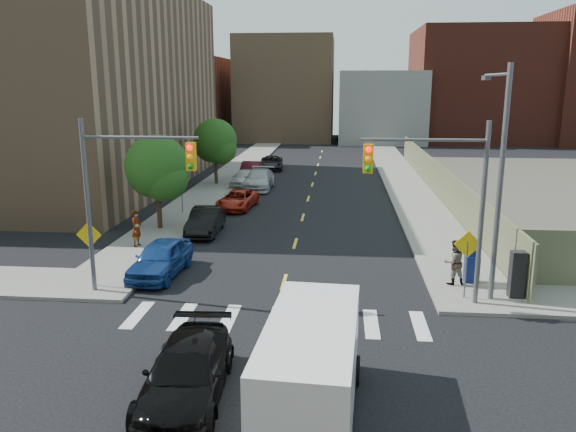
% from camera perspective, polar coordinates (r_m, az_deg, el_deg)
% --- Properties ---
extents(ground, '(160.00, 160.00, 0.00)m').
position_cam_1_polar(ground, '(16.91, -3.22, -15.97)').
color(ground, black).
rests_on(ground, ground).
extents(sidewalk_nw, '(3.50, 73.00, 0.15)m').
position_cam_1_polar(sidewalk_nw, '(57.56, -4.79, 5.05)').
color(sidewalk_nw, gray).
rests_on(sidewalk_nw, ground).
extents(sidewalk_ne, '(3.50, 73.00, 0.15)m').
position_cam_1_polar(sidewalk_ne, '(56.94, 10.82, 4.77)').
color(sidewalk_ne, gray).
rests_on(sidewalk_ne, ground).
extents(fence_north, '(0.12, 44.00, 2.50)m').
position_cam_1_polar(fence_north, '(43.77, 14.91, 3.61)').
color(fence_north, '#64694A').
rests_on(fence_north, ground).
extents(building_nw, '(22.00, 30.00, 16.00)m').
position_cam_1_polar(building_nw, '(50.76, -23.79, 11.88)').
color(building_nw, '#8C6B4C').
rests_on(building_nw, ground).
extents(bg_bldg_west, '(14.00, 18.00, 12.00)m').
position_cam_1_polar(bg_bldg_west, '(88.03, -10.92, 11.56)').
color(bg_bldg_west, '#592319').
rests_on(bg_bldg_west, ground).
extents(bg_bldg_midwest, '(14.00, 16.00, 15.00)m').
position_cam_1_polar(bg_bldg_midwest, '(86.98, -0.14, 12.77)').
color(bg_bldg_midwest, '#8C6B4C').
rests_on(bg_bldg_midwest, ground).
extents(bg_bldg_center, '(12.00, 16.00, 10.00)m').
position_cam_1_polar(bg_bldg_center, '(84.84, 9.35, 10.89)').
color(bg_bldg_center, gray).
rests_on(bg_bldg_center, ground).
extents(bg_bldg_east, '(18.00, 18.00, 16.00)m').
position_cam_1_polar(bg_bldg_east, '(88.80, 18.60, 12.43)').
color(bg_bldg_east, '#592319').
rests_on(bg_bldg_east, ground).
extents(signal_nw, '(4.59, 0.30, 7.00)m').
position_cam_1_polar(signal_nw, '(22.49, -16.34, 3.19)').
color(signal_nw, '#59595E').
rests_on(signal_nw, ground).
extents(signal_ne, '(4.59, 0.30, 7.00)m').
position_cam_1_polar(signal_ne, '(21.24, 15.31, 2.69)').
color(signal_ne, '#59595E').
rests_on(signal_ne, ground).
extents(streetlight_ne, '(0.25, 3.70, 9.00)m').
position_cam_1_polar(streetlight_ne, '(22.49, 20.61, 4.66)').
color(streetlight_ne, '#59595E').
rests_on(streetlight_ne, ground).
extents(warn_sign_nw, '(1.06, 0.06, 2.83)m').
position_cam_1_polar(warn_sign_nw, '(24.19, -19.53, -2.52)').
color(warn_sign_nw, '#59595E').
rests_on(warn_sign_nw, ground).
extents(warn_sign_ne, '(1.06, 0.06, 2.83)m').
position_cam_1_polar(warn_sign_ne, '(22.54, 17.75, -3.51)').
color(warn_sign_ne, '#59595E').
rests_on(warn_sign_ne, ground).
extents(warn_sign_midwest, '(1.06, 0.06, 2.83)m').
position_cam_1_polar(warn_sign_midwest, '(36.56, -10.78, 3.17)').
color(warn_sign_midwest, '#59595E').
rests_on(warn_sign_midwest, ground).
extents(tree_west_near, '(3.66, 3.64, 5.52)m').
position_cam_1_polar(tree_west_near, '(32.66, -13.13, 4.51)').
color(tree_west_near, '#332114').
rests_on(tree_west_near, ground).
extents(tree_west_far, '(3.66, 3.64, 5.52)m').
position_cam_1_polar(tree_west_far, '(47.01, -7.40, 7.32)').
color(tree_west_far, '#332114').
rests_on(tree_west_far, ground).
extents(parked_car_blue, '(2.10, 4.66, 1.55)m').
position_cam_1_polar(parked_car_blue, '(25.37, -12.82, -4.22)').
color(parked_car_blue, navy).
rests_on(parked_car_blue, ground).
extents(parked_car_black, '(1.66, 4.48, 1.47)m').
position_cam_1_polar(parked_car_black, '(31.95, -8.36, -0.50)').
color(parked_car_black, black).
rests_on(parked_car_black, ground).
extents(parked_car_red, '(2.52, 4.68, 1.25)m').
position_cam_1_polar(parked_car_red, '(38.10, -5.16, 1.65)').
color(parked_car_red, '#AA2111').
rests_on(parked_car_red, ground).
extents(parked_car_silver, '(2.25, 5.41, 1.56)m').
position_cam_1_polar(parked_car_silver, '(45.24, -2.99, 3.74)').
color(parked_car_silver, '#ADAFB5').
rests_on(parked_car_silver, ground).
extents(parked_car_white, '(2.10, 4.44, 1.47)m').
position_cam_1_polar(parked_car_white, '(46.27, -4.44, 3.87)').
color(parked_car_white, silver).
rests_on(parked_car_white, ground).
extents(parked_car_maroon, '(1.76, 4.80, 1.57)m').
position_cam_1_polar(parked_car_maroon, '(49.62, -3.77, 4.58)').
color(parked_car_maroon, '#460E18').
rests_on(parked_car_maroon, ground).
extents(parked_car_grey, '(2.59, 4.91, 1.32)m').
position_cam_1_polar(parked_car_grey, '(55.71, -1.70, 5.42)').
color(parked_car_grey, black).
rests_on(parked_car_grey, ground).
extents(black_sedan, '(2.34, 5.21, 1.48)m').
position_cam_1_polar(black_sedan, '(15.79, -10.25, -15.38)').
color(black_sedan, black).
rests_on(black_sedan, ground).
extents(cargo_van, '(2.65, 5.80, 2.60)m').
position_cam_1_polar(cargo_van, '(14.63, 2.39, -14.83)').
color(cargo_van, white).
rests_on(cargo_van, ground).
extents(mailbox, '(0.60, 0.47, 1.45)m').
position_cam_1_polar(mailbox, '(24.71, 18.18, -4.85)').
color(mailbox, navy).
rests_on(mailbox, sidewalk_ne).
extents(payphone, '(0.56, 0.47, 1.85)m').
position_cam_1_polar(payphone, '(23.55, 22.24, -5.51)').
color(payphone, black).
rests_on(payphone, sidewalk_ne).
extents(pedestrian_west, '(0.55, 0.74, 1.87)m').
position_cam_1_polar(pedestrian_west, '(29.61, -15.13, -1.22)').
color(pedestrian_west, gray).
rests_on(pedestrian_west, sidewalk_nw).
extents(pedestrian_east, '(1.09, 0.96, 1.89)m').
position_cam_1_polar(pedestrian_east, '(24.19, 16.50, -4.51)').
color(pedestrian_east, gray).
rests_on(pedestrian_east, sidewalk_ne).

